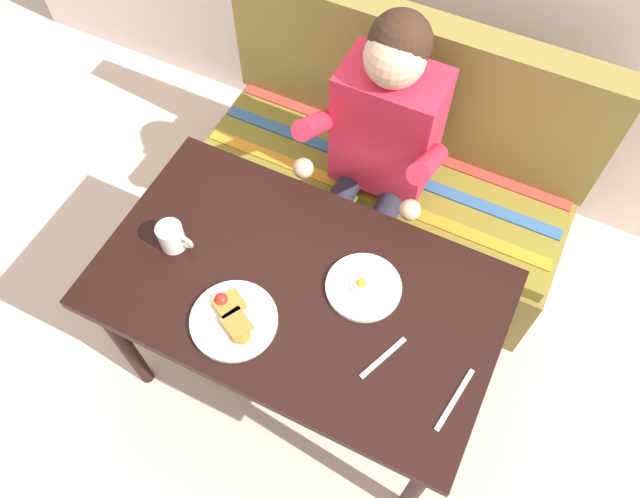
# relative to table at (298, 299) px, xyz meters

# --- Properties ---
(ground_plane) EXTENTS (8.00, 8.00, 0.00)m
(ground_plane) POSITION_rel_table_xyz_m (0.00, 0.00, -0.65)
(ground_plane) COLOR beige
(table) EXTENTS (1.20, 0.70, 0.73)m
(table) POSITION_rel_table_xyz_m (0.00, 0.00, 0.00)
(table) COLOR black
(table) RESTS_ON ground
(couch) EXTENTS (1.44, 0.56, 1.00)m
(couch) POSITION_rel_table_xyz_m (0.00, 0.76, -0.32)
(couch) COLOR olive
(couch) RESTS_ON ground
(person) EXTENTS (0.45, 0.61, 1.21)m
(person) POSITION_rel_table_xyz_m (0.01, 0.59, 0.09)
(person) COLOR red
(person) RESTS_ON ground
(plate_breakfast) EXTENTS (0.25, 0.25, 0.05)m
(plate_breakfast) POSITION_rel_table_xyz_m (-0.11, -0.18, 0.10)
(plate_breakfast) COLOR white
(plate_breakfast) RESTS_ON table
(plate_eggs) EXTENTS (0.22, 0.22, 0.04)m
(plate_eggs) POSITION_rel_table_xyz_m (0.18, 0.08, 0.09)
(plate_eggs) COLOR white
(plate_eggs) RESTS_ON table
(coffee_mug) EXTENTS (0.12, 0.08, 0.09)m
(coffee_mug) POSITION_rel_table_xyz_m (-0.40, -0.04, 0.13)
(coffee_mug) COLOR white
(coffee_mug) RESTS_ON table
(fork) EXTENTS (0.08, 0.16, 0.00)m
(fork) POSITION_rel_table_xyz_m (0.31, -0.09, 0.08)
(fork) COLOR silver
(fork) RESTS_ON table
(knife) EXTENTS (0.05, 0.20, 0.00)m
(knife) POSITION_rel_table_xyz_m (0.53, -0.12, 0.08)
(knife) COLOR silver
(knife) RESTS_ON table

